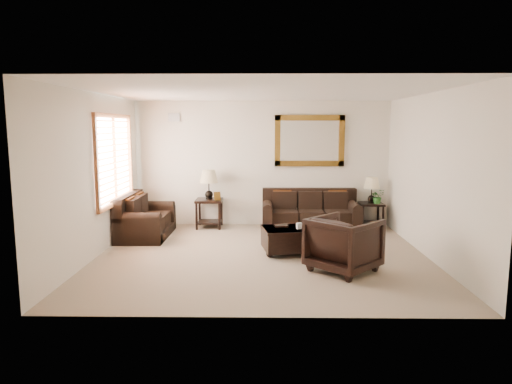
{
  "coord_description": "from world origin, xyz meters",
  "views": [
    {
      "loc": [
        0.01,
        -7.42,
        2.14
      ],
      "look_at": [
        -0.1,
        0.6,
        1.0
      ],
      "focal_mm": 32.0,
      "sensor_mm": 36.0,
      "label": 1
    }
  ],
  "objects_px": {
    "sofa": "(310,215)",
    "coffee_table": "(301,237)",
    "end_table_left": "(209,190)",
    "armchair": "(344,242)",
    "end_table_right": "(371,195)",
    "loveseat": "(143,221)"
  },
  "relations": [
    {
      "from": "end_table_left",
      "to": "end_table_right",
      "type": "xyz_separation_m",
      "value": [
        3.46,
        0.04,
        -0.1
      ]
    },
    {
      "from": "loveseat",
      "to": "end_table_left",
      "type": "height_order",
      "value": "end_table_left"
    },
    {
      "from": "end_table_left",
      "to": "armchair",
      "type": "height_order",
      "value": "end_table_left"
    },
    {
      "from": "end_table_right",
      "to": "armchair",
      "type": "bearing_deg",
      "value": -110.22
    },
    {
      "from": "sofa",
      "to": "armchair",
      "type": "relative_size",
      "value": 2.23
    },
    {
      "from": "sofa",
      "to": "loveseat",
      "type": "distance_m",
      "value": 3.45
    },
    {
      "from": "sofa",
      "to": "coffee_table",
      "type": "distance_m",
      "value": 1.94
    },
    {
      "from": "end_table_right",
      "to": "armchair",
      "type": "height_order",
      "value": "end_table_right"
    },
    {
      "from": "end_table_left",
      "to": "coffee_table",
      "type": "bearing_deg",
      "value": -47.71
    },
    {
      "from": "coffee_table",
      "to": "armchair",
      "type": "bearing_deg",
      "value": -71.08
    },
    {
      "from": "sofa",
      "to": "loveseat",
      "type": "height_order",
      "value": "loveseat"
    },
    {
      "from": "loveseat",
      "to": "coffee_table",
      "type": "distance_m",
      "value": 3.23
    },
    {
      "from": "sofa",
      "to": "end_table_left",
      "type": "relative_size",
      "value": 1.63
    },
    {
      "from": "loveseat",
      "to": "end_table_right",
      "type": "bearing_deg",
      "value": -79.49
    },
    {
      "from": "loveseat",
      "to": "coffee_table",
      "type": "xyz_separation_m",
      "value": [
        3.02,
        -1.16,
        -0.03
      ]
    },
    {
      "from": "end_table_left",
      "to": "armchair",
      "type": "xyz_separation_m",
      "value": [
        2.36,
        -2.97,
        -0.35
      ]
    },
    {
      "from": "armchair",
      "to": "end_table_right",
      "type": "bearing_deg",
      "value": -65.4
    },
    {
      "from": "loveseat",
      "to": "coffee_table",
      "type": "height_order",
      "value": "loveseat"
    },
    {
      "from": "loveseat",
      "to": "sofa",
      "type": "bearing_deg",
      "value": -77.39
    },
    {
      "from": "coffee_table",
      "to": "end_table_right",
      "type": "bearing_deg",
      "value": 40.49
    },
    {
      "from": "coffee_table",
      "to": "end_table_left",
      "type": "bearing_deg",
      "value": 122.04
    },
    {
      "from": "end_table_left",
      "to": "end_table_right",
      "type": "relative_size",
      "value": 1.14
    }
  ]
}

